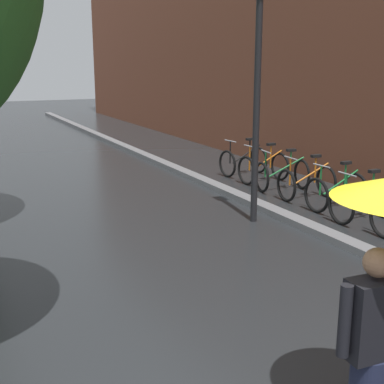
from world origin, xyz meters
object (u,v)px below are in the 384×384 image
Objects in this scene: parked_bicycle_4 at (282,175)px; street_lamp_post at (257,83)px; parked_bicycle_2 at (336,191)px; parked_bicycle_3 at (307,182)px; parked_bicycle_6 at (243,161)px; parked_bicycle_5 at (264,167)px; parked_bicycle_1 at (363,201)px.

parked_bicycle_4 is 0.27× the size of street_lamp_post.
parked_bicycle_3 is (-0.03, 0.91, 0.00)m from parked_bicycle_2.
parked_bicycle_3 is 0.97× the size of parked_bicycle_6.
parked_bicycle_5 is at bearing 87.51° from parked_bicycle_3.
parked_bicycle_1 is 0.95× the size of parked_bicycle_6.
street_lamp_post is (-1.91, 0.04, 2.14)m from parked_bicycle_2.
parked_bicycle_1 is at bearing -96.77° from parked_bicycle_2.
parked_bicycle_1 is 0.85m from parked_bicycle_2.
parked_bicycle_3 is 0.26× the size of street_lamp_post.
parked_bicycle_1 is 2.94m from street_lamp_post.
parked_bicycle_5 is (0.15, 3.53, 0.00)m from parked_bicycle_1.
parked_bicycle_5 is at bearing 87.58° from parked_bicycle_1.
parked_bicycle_6 is (0.09, 2.75, 0.00)m from parked_bicycle_3.
parked_bicycle_3 is 2.75m from parked_bicycle_6.
parked_bicycle_2 is 3.66m from parked_bicycle_6.
parked_bicycle_6 is (0.16, 4.50, 0.00)m from parked_bicycle_1.
parked_bicycle_6 is at bearing 87.93° from parked_bicycle_1.
parked_bicycle_2 is at bearing -88.21° from parked_bicycle_3.
parked_bicycle_3 and parked_bicycle_6 have the same top height.
street_lamp_post is (-1.87, -1.74, 2.14)m from parked_bicycle_4.
parked_bicycle_2 is 1.78m from parked_bicycle_4.
parked_bicycle_5 is 0.97m from parked_bicycle_6.
parked_bicycle_4 is at bearing 90.99° from parked_bicycle_3.
parked_bicycle_1 is 0.25× the size of street_lamp_post.
parked_bicycle_3 is at bearing -89.01° from parked_bicycle_4.
parked_bicycle_4 is 1.88m from parked_bicycle_6.
parked_bicycle_1 is 0.94× the size of parked_bicycle_4.
parked_bicycle_5 is at bearing -90.79° from parked_bicycle_6.
parked_bicycle_2 is 0.95× the size of parked_bicycle_4.
parked_bicycle_5 is (0.05, 2.68, 0.00)m from parked_bicycle_2.
street_lamp_post is (-1.81, 0.88, 2.14)m from parked_bicycle_1.
street_lamp_post reaches higher than parked_bicycle_6.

